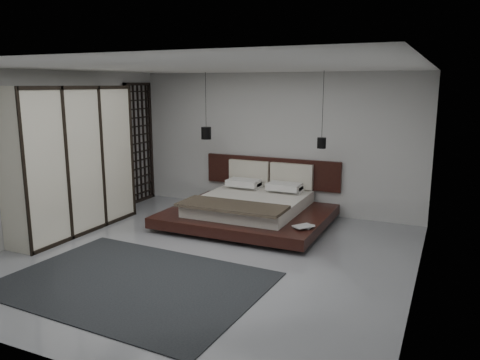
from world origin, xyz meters
The scene contains 14 objects.
floor centered at (0.00, 0.00, 0.00)m, with size 6.00×6.00×0.00m, color gray.
ceiling centered at (0.00, 0.00, 2.80)m, with size 6.00×6.00×0.00m, color white.
wall_back centered at (0.00, 3.00, 1.40)m, with size 6.00×6.00×0.00m, color #B8B8B6.
wall_front centered at (0.00, -3.00, 1.40)m, with size 6.00×6.00×0.00m, color #B8B8B6.
wall_left centered at (-3.00, 0.00, 1.40)m, with size 6.00×6.00×0.00m, color #B8B8B6.
wall_right centered at (3.00, 0.00, 1.40)m, with size 6.00×6.00×0.00m, color #B8B8B6.
lattice_screen centered at (-2.95, 2.45, 1.30)m, with size 0.05×0.90×2.60m, color black.
bed centered at (-0.05, 1.90, 0.29)m, with size 2.89×2.44×1.10m.
book_lower centered at (1.13, 1.23, 0.28)m, with size 0.20×0.27×0.03m, color #99724C.
book_upper centered at (1.11, 1.20, 0.31)m, with size 0.23×0.31×0.02m, color #99724C.
pendant_left centered at (-1.24, 2.37, 1.60)m, with size 0.20×0.20×1.32m.
pendant_right centered at (1.13, 2.37, 1.53)m, with size 0.16×0.16×1.38m.
wardrobe centered at (-2.70, 0.18, 1.27)m, with size 0.61×2.59×2.54m.
rug centered at (-0.37, -1.25, 0.01)m, with size 3.35×2.39×0.01m, color black.
Camera 1 is at (3.30, -5.90, 2.56)m, focal length 35.00 mm.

